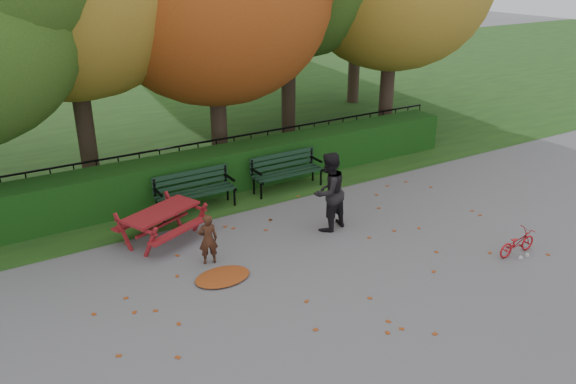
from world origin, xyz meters
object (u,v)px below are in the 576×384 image
bench_right (286,168)px  adult (329,192)px  picnic_table (162,217)px  bench_left (194,188)px  child (208,239)px  bicycle (517,243)px

bench_right → adult: size_ratio=1.07×
bench_right → picnic_table: bearing=-163.1°
bench_right → picnic_table: size_ratio=0.94×
bench_left → bench_right: 2.40m
bench_left → child: 2.50m
bicycle → child: bearing=62.2°
picnic_table → bicycle: bearing=-59.8°
picnic_table → bicycle: size_ratio=2.05×
bench_left → child: child is taller
bench_left → picnic_table: size_ratio=0.94×
bench_right → picnic_table: (-3.54, -1.07, -0.01)m
picnic_table → adult: 3.40m
adult → bicycle: size_ratio=1.80×
bench_right → adult: bearing=-99.8°
bench_right → bicycle: bearing=-68.3°
adult → bench_right: bearing=-114.4°
bench_left → child: bearing=-106.9°
bench_left → bicycle: 6.81m
picnic_table → bench_right: bearing=-6.8°
child → bicycle: (5.17, -2.77, -0.25)m
adult → bicycle: adult is taller
picnic_table → bicycle: picnic_table is taller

